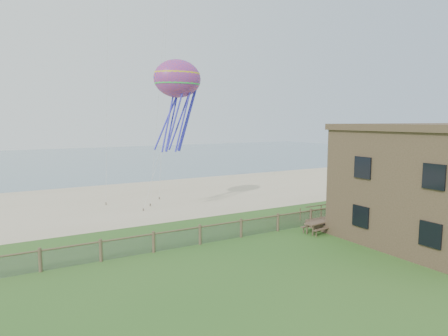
{
  "coord_description": "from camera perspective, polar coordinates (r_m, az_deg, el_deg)",
  "views": [
    {
      "loc": [
        -13.65,
        -15.44,
        7.61
      ],
      "look_at": [
        -0.14,
        8.0,
        4.38
      ],
      "focal_mm": 32.0,
      "sensor_mm": 36.0,
      "label": 1
    }
  ],
  "objects": [
    {
      "name": "chainlink_fence",
      "position": [
        26.38,
        2.46,
        -8.72
      ],
      "size": [
        36.2,
        0.2,
        1.25
      ],
      "primitive_type": null,
      "color": "#4F3F2C",
      "rests_on": "ground"
    },
    {
      "name": "ground",
      "position": [
        21.97,
        11.12,
        -13.59
      ],
      "size": [
        160.0,
        160.0,
        0.0
      ],
      "primitive_type": "plane",
      "color": "#2C5D1F",
      "rests_on": "ground"
    },
    {
      "name": "picnic_table",
      "position": [
        28.08,
        13.1,
        -8.3
      ],
      "size": [
        1.94,
        1.57,
        0.75
      ],
      "primitive_type": null,
      "rotation": [
        0.0,
        0.0,
        0.13
      ],
      "color": "brown",
      "rests_on": "ground"
    },
    {
      "name": "octopus_kite",
      "position": [
        31.7,
        -6.61,
        9.07
      ],
      "size": [
        4.22,
        3.45,
        7.57
      ],
      "primitive_type": null,
      "rotation": [
        0.0,
        0.0,
        0.26
      ],
      "color": "#FF3C28"
    },
    {
      "name": "motel_deck",
      "position": [
        34.38,
        22.13,
        -6.06
      ],
      "size": [
        15.0,
        2.0,
        0.5
      ],
      "primitive_type": "cube",
      "color": "brown",
      "rests_on": "ground"
    },
    {
      "name": "sand_beach",
      "position": [
        40.57,
        -9.78,
        -4.1
      ],
      "size": [
        72.0,
        20.0,
        0.02
      ],
      "primitive_type": "cube",
      "color": "#C1AF8B",
      "rests_on": "ground"
    },
    {
      "name": "ocean",
      "position": [
        82.92,
        -20.36,
        1.12
      ],
      "size": [
        160.0,
        68.0,
        0.02
      ],
      "primitive_type": "cube",
      "color": "slate",
      "rests_on": "ground"
    }
  ]
}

